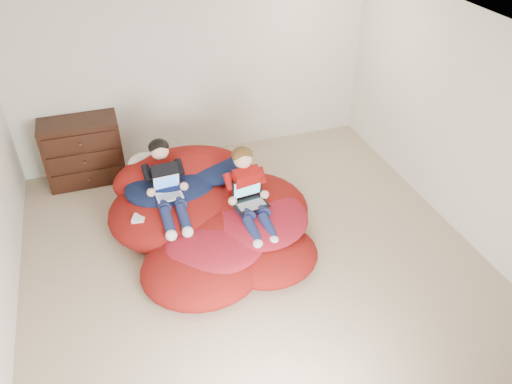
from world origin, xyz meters
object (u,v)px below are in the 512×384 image
(younger_boy, at_px, (249,190))
(laptop_white, at_px, (168,190))
(laptop_black, at_px, (249,197))
(dresser, at_px, (83,151))
(older_boy, at_px, (166,181))
(beanbag_pile, at_px, (210,215))

(younger_boy, relative_size, laptop_white, 3.30)
(laptop_white, height_order, laptop_black, laptop_white)
(dresser, height_order, laptop_white, dresser)
(older_boy, relative_size, laptop_white, 3.75)
(beanbag_pile, xyz_separation_m, older_boy, (-0.44, 0.24, 0.43))
(beanbag_pile, distance_m, laptop_white, 0.59)
(older_boy, bearing_deg, younger_boy, -27.27)
(laptop_white, bearing_deg, older_boy, 90.00)
(beanbag_pile, xyz_separation_m, laptop_black, (0.42, -0.23, 0.33))
(beanbag_pile, height_order, older_boy, older_boy)
(laptop_black, bearing_deg, younger_boy, 90.00)
(laptop_white, bearing_deg, younger_boy, -21.86)
(laptop_white, relative_size, laptop_black, 0.77)
(dresser, bearing_deg, beanbag_pile, -51.03)
(beanbag_pile, bearing_deg, laptop_white, 162.42)
(older_boy, height_order, laptop_black, older_boy)
(laptop_white, bearing_deg, laptop_black, -23.34)
(older_boy, xyz_separation_m, laptop_white, (-0.00, -0.10, -0.06))
(beanbag_pile, bearing_deg, older_boy, 151.58)
(dresser, relative_size, laptop_black, 2.56)
(dresser, bearing_deg, older_boy, -57.63)
(beanbag_pile, relative_size, older_boy, 2.11)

